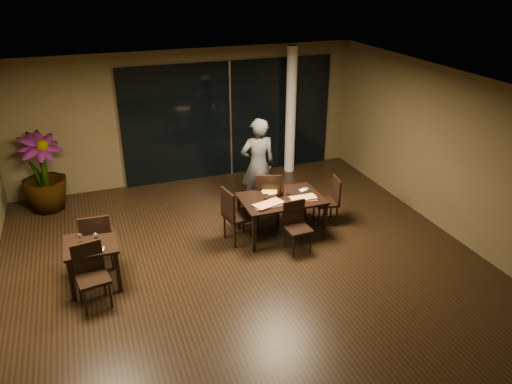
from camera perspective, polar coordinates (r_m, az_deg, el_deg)
The scene contains 32 objects.
ground at distance 8.58m, azimuth -1.36°, elevation -8.35°, with size 8.00×8.00×0.00m, color black.
wall_back at distance 11.55m, azimuth -7.93°, elevation 8.56°, with size 8.00×0.10×3.00m, color #494127.
wall_front at distance 4.79m, azimuth 14.92°, elevation -18.11°, with size 8.00×0.10×3.00m, color #494127.
wall_right at distance 9.82m, azimuth 21.62°, elevation 4.05°, with size 0.10×8.00×3.00m, color #494127.
ceiling at distance 7.37m, azimuth -1.60°, elevation 11.68°, with size 8.00×8.00×0.04m, color white.
window_panel at distance 11.75m, azimuth -2.98°, elevation 8.28°, with size 5.00×0.06×2.70m, color black.
column at distance 11.89m, azimuth 3.99°, elevation 9.21°, with size 0.24×0.24×3.00m, color silver.
main_table at distance 9.21m, azimuth 2.91°, elevation -1.08°, with size 1.50×1.00×0.75m.
side_table at distance 8.21m, azimuth -18.29°, elevation -6.33°, with size 0.80×0.80×0.75m.
chair_main_far at distance 9.65m, azimuth 1.39°, elevation -0.33°, with size 0.63×0.63×1.06m.
chair_main_near at distance 8.84m, azimuth 4.61°, elevation -3.59°, with size 0.44×0.44×0.90m.
chair_main_left at distance 8.98m, azimuth -2.48°, elevation -2.41°, with size 0.57×0.57×1.05m.
chair_main_right at distance 9.77m, azimuth 8.48°, elevation -0.72°, with size 0.50×0.50×0.94m.
chair_side_far at distance 8.58m, azimuth -17.75°, elevation -5.12°, with size 0.51×0.51×1.05m.
chair_side_near at distance 7.84m, azimuth -18.36°, elevation -8.60°, with size 0.52×0.52×0.97m.
diner at distance 10.04m, azimuth 0.22°, elevation 3.09°, with size 0.66×0.44×1.95m, color #303235.
potted_plant at distance 10.97m, azimuth -23.20°, elevation 2.02°, with size 0.89×0.89×1.62m, color #184517.
pizza_board_left at distance 8.89m, azimuth 1.47°, elevation -1.48°, with size 0.58×0.29×0.01m, color #492B17.
pizza_board_right at distance 9.15m, azimuth 5.40°, elevation -0.78°, with size 0.50×0.25×0.01m, color #462F16.
oblong_pizza_left at distance 8.88m, azimuth 1.47°, elevation -1.38°, with size 0.52×0.24×0.02m, color maroon, non-canonical shape.
oblong_pizza_right at distance 9.14m, azimuth 5.41°, elevation -0.68°, with size 0.46×0.21×0.02m, color maroon, non-canonical shape.
round_pizza at distance 9.38m, azimuth 1.60°, elevation 0.01°, with size 0.30×0.30×0.01m, color #C74116.
bottle_a at distance 9.15m, azimuth 2.61°, elevation 0.25°, with size 0.06×0.06×0.28m, color black, non-canonical shape.
bottle_b at distance 9.18m, azimuth 3.03°, elevation 0.26°, with size 0.06×0.06×0.26m, color black, non-canonical shape.
bottle_c at distance 9.21m, azimuth 2.70°, elevation 0.44°, with size 0.06×0.06×0.29m, color black, non-canonical shape.
tumbler_left at distance 9.09m, azimuth 1.18°, elevation -0.55°, with size 0.08×0.08×0.09m, color white.
tumbler_right at distance 9.30m, azimuth 3.70°, elevation -0.03°, with size 0.07×0.07×0.09m, color white.
napkin_near at distance 9.27m, azimuth 6.28°, elevation -0.47°, with size 0.18×0.10×0.01m, color white.
napkin_far at distance 9.51m, azimuth 5.50°, elevation 0.27°, with size 0.18×0.10×0.01m, color white.
wine_glass_a at distance 8.15m, azimuth -19.46°, elevation -5.05°, with size 0.07×0.07×0.16m, color white, non-canonical shape.
wine_glass_b at distance 8.04m, azimuth -17.80°, elevation -5.14°, with size 0.08×0.08×0.18m, color white, non-canonical shape.
side_napkin at distance 7.93m, azimuth -17.63°, elevation -6.28°, with size 0.18×0.11×0.01m, color white.
Camera 1 is at (-2.25, -6.82, 4.71)m, focal length 35.00 mm.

